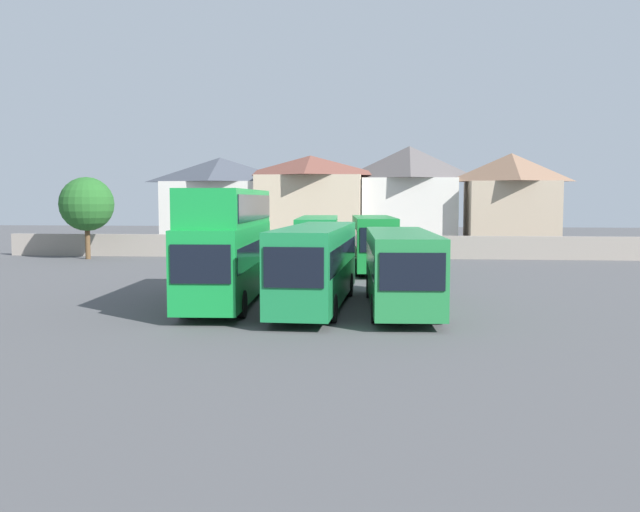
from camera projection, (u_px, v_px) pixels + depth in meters
The scene contains 12 objects.
ground at pixel (342, 267), 48.44m from camera, with size 140.00×140.00×0.00m, color #4C4C4F.
depot_boundary_wall at pixel (348, 247), 55.52m from camera, with size 56.00×0.50×1.80m, color gray.
bus_1 at pixel (227, 240), 30.94m from camera, with size 3.16×11.18×5.09m.
bus_2 at pixel (316, 261), 30.20m from camera, with size 2.75×12.06×3.52m.
bus_3 at pixel (400, 265), 29.67m from camera, with size 3.26×11.16×3.30m.
bus_4 at pixel (318, 240), 45.98m from camera, with size 3.23×11.70×3.49m.
bus_5 at pixel (373, 240), 45.23m from camera, with size 3.27×10.28×3.54m.
house_terrace_left at pixel (220, 202), 66.32m from camera, with size 10.48×6.62×8.58m.
house_terrace_centre at pixel (310, 202), 65.25m from camera, with size 9.98×7.05×8.70m.
house_terrace_right at pixel (409, 197), 65.11m from camera, with size 8.97×6.67×9.56m.
house_terrace_far_right at pixel (511, 201), 62.69m from camera, with size 8.05×6.85×8.75m.
tree_left_of_lot at pixel (87, 204), 54.29m from camera, with size 4.19×4.19×6.38m.
Camera 1 is at (3.35, -30.13, 4.70)m, focal length 39.31 mm.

